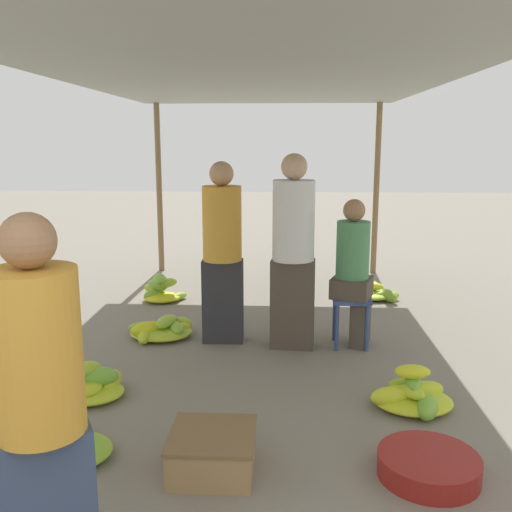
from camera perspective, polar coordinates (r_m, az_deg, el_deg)
name	(u,v)px	position (r m, az deg, el deg)	size (l,w,h in m)	color
canopy_post_back_left	(159,189)	(8.39, -9.66, 6.64)	(0.08, 0.08, 2.41)	olive
canopy_post_back_right	(376,190)	(8.29, 11.94, 6.50)	(0.08, 0.08, 2.41)	olive
canopy_tarp	(255,75)	(5.06, -0.06, 17.65)	(3.51, 6.69, 0.04)	#9EA399
vendor_foreground	(41,410)	(2.46, -20.70, -14.21)	(0.47, 0.47, 1.62)	#384766
stool	(351,307)	(5.35, 9.47, -5.04)	(0.34, 0.34, 0.47)	#384C84
vendor_seated	(354,270)	(5.28, 9.80, -1.39)	(0.43, 0.43, 1.37)	#4C4238
basin_black	(429,466)	(3.59, 16.87, -19.44)	(0.58, 0.58, 0.13)	maroon
banana_pile_left_0	(161,291)	(6.90, -9.49, -3.44)	(0.55, 0.40, 0.34)	#9FC430
banana_pile_left_1	(68,442)	(3.78, -18.31, -17.26)	(0.54, 0.51, 0.32)	#A9C82E
banana_pile_left_2	(90,385)	(4.53, -16.28, -12.30)	(0.51, 0.54, 0.28)	#B6CD2C
banana_pile_left_3	(162,330)	(5.68, -9.39, -7.29)	(0.66, 0.61, 0.20)	yellow
banana_pile_right_0	(413,396)	(4.36, 15.42, -13.31)	(0.62, 0.61, 0.32)	#76B437
banana_pile_right_1	(373,292)	(7.11, 11.58, -3.59)	(0.64, 0.72, 0.20)	#CCD628
crate_near	(213,452)	(3.48, -4.37, -18.93)	(0.49, 0.49, 0.24)	#9E7A4C
shopper_walking_mid	(293,249)	(5.14, 3.74, 0.67)	(0.41, 0.41, 1.78)	#4C4238
shopper_walking_far	(222,250)	(5.30, -3.38, 0.58)	(0.38, 0.36, 1.70)	#2D2D33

